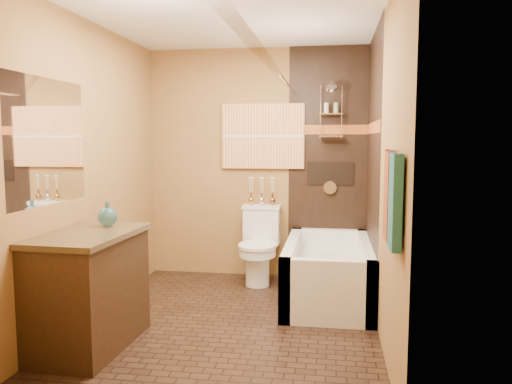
% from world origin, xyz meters
% --- Properties ---
extents(floor, '(3.00, 3.00, 0.00)m').
position_xyz_m(floor, '(0.00, 0.00, 0.00)').
color(floor, black).
rests_on(floor, ground).
extents(wall_left, '(0.02, 3.00, 2.50)m').
position_xyz_m(wall_left, '(-1.20, 0.00, 1.25)').
color(wall_left, '#A36E3F').
rests_on(wall_left, floor).
extents(wall_right, '(0.02, 3.00, 2.50)m').
position_xyz_m(wall_right, '(1.20, 0.00, 1.25)').
color(wall_right, '#A36E3F').
rests_on(wall_right, floor).
extents(wall_back, '(2.40, 0.02, 2.50)m').
position_xyz_m(wall_back, '(0.00, 1.50, 1.25)').
color(wall_back, '#A36E3F').
rests_on(wall_back, floor).
extents(wall_front, '(2.40, 0.02, 2.50)m').
position_xyz_m(wall_front, '(0.00, -1.50, 1.25)').
color(wall_front, '#A36E3F').
rests_on(wall_front, floor).
extents(ceiling, '(3.00, 3.00, 0.00)m').
position_xyz_m(ceiling, '(0.00, 0.00, 2.50)').
color(ceiling, silver).
rests_on(ceiling, wall_back).
extents(alcove_tile_back, '(0.85, 0.01, 2.50)m').
position_xyz_m(alcove_tile_back, '(0.78, 1.49, 1.25)').
color(alcove_tile_back, black).
rests_on(alcove_tile_back, wall_back).
extents(alcove_tile_right, '(0.01, 1.50, 2.50)m').
position_xyz_m(alcove_tile_right, '(1.19, 0.75, 1.25)').
color(alcove_tile_right, black).
rests_on(alcove_tile_right, wall_right).
extents(mosaic_band_back, '(0.85, 0.01, 0.10)m').
position_xyz_m(mosaic_band_back, '(0.78, 1.48, 1.62)').
color(mosaic_band_back, '#9C3A1C').
rests_on(mosaic_band_back, alcove_tile_back).
extents(mosaic_band_right, '(0.01, 1.50, 0.10)m').
position_xyz_m(mosaic_band_right, '(1.18, 0.75, 1.62)').
color(mosaic_band_right, '#9C3A1C').
rests_on(mosaic_band_right, alcove_tile_right).
extents(alcove_niche, '(0.50, 0.01, 0.25)m').
position_xyz_m(alcove_niche, '(0.80, 1.48, 1.15)').
color(alcove_niche, black).
rests_on(alcove_niche, alcove_tile_back).
extents(shower_fixtures, '(0.24, 0.33, 1.16)m').
position_xyz_m(shower_fixtures, '(0.80, 1.38, 1.67)').
color(shower_fixtures, silver).
rests_on(shower_fixtures, floor).
extents(curtain_rod, '(0.03, 1.55, 0.03)m').
position_xyz_m(curtain_rod, '(0.40, 0.75, 2.02)').
color(curtain_rod, silver).
rests_on(curtain_rod, wall_back).
extents(towel_bar, '(0.02, 0.55, 0.02)m').
position_xyz_m(towel_bar, '(1.15, -1.05, 1.45)').
color(towel_bar, silver).
rests_on(towel_bar, wall_right).
extents(towel_teal, '(0.05, 0.22, 0.52)m').
position_xyz_m(towel_teal, '(1.16, -1.18, 1.18)').
color(towel_teal, '#1C585F').
rests_on(towel_teal, towel_bar).
extents(towel_rust, '(0.05, 0.22, 0.52)m').
position_xyz_m(towel_rust, '(1.16, -0.92, 1.18)').
color(towel_rust, maroon).
rests_on(towel_rust, towel_bar).
extents(sunset_painting, '(0.90, 0.04, 0.70)m').
position_xyz_m(sunset_painting, '(0.07, 1.48, 1.55)').
color(sunset_painting, orange).
rests_on(sunset_painting, wall_back).
extents(vanity_mirror, '(0.01, 1.00, 0.90)m').
position_xyz_m(vanity_mirror, '(-1.19, -0.62, 1.50)').
color(vanity_mirror, white).
rests_on(vanity_mirror, wall_left).
extents(bathtub, '(0.80, 1.50, 0.55)m').
position_xyz_m(bathtub, '(0.80, 0.75, 0.22)').
color(bathtub, white).
rests_on(bathtub, floor).
extents(toilet, '(0.41, 0.61, 0.81)m').
position_xyz_m(toilet, '(0.07, 1.21, 0.41)').
color(toilet, white).
rests_on(toilet, floor).
extents(vanity, '(0.63, 0.99, 0.85)m').
position_xyz_m(vanity, '(-0.92, -0.62, 0.43)').
color(vanity, black).
rests_on(vanity, floor).
extents(teal_bottle, '(0.17, 0.17, 0.23)m').
position_xyz_m(teal_bottle, '(-0.87, -0.37, 0.95)').
color(teal_bottle, '#226067').
rests_on(teal_bottle, vanity).
extents(bud_vases, '(0.30, 0.06, 0.29)m').
position_xyz_m(bud_vases, '(0.07, 1.39, 0.97)').
color(bud_vases, '#BC813A').
rests_on(bud_vases, toilet).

